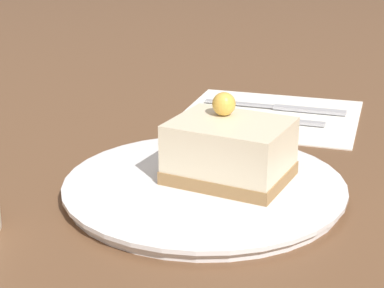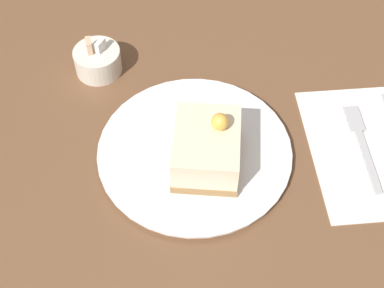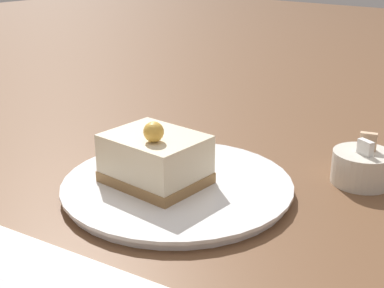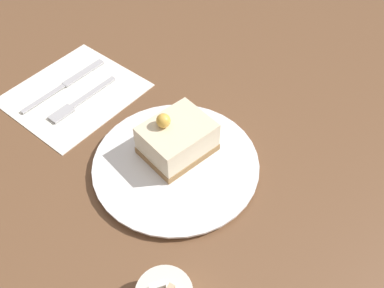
# 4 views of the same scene
# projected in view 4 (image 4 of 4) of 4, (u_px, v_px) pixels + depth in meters

# --- Properties ---
(ground_plane) EXTENTS (4.00, 4.00, 0.00)m
(ground_plane) POSITION_uv_depth(u_px,v_px,m) (189.00, 151.00, 0.72)
(ground_plane) COLOR brown
(plate) EXTENTS (0.27, 0.27, 0.01)m
(plate) POSITION_uv_depth(u_px,v_px,m) (176.00, 165.00, 0.70)
(plate) COLOR white
(plate) RESTS_ON ground_plane
(cake_slice) EXTENTS (0.09, 0.11, 0.08)m
(cake_slice) POSITION_uv_depth(u_px,v_px,m) (177.00, 139.00, 0.69)
(cake_slice) COLOR #9E7547
(cake_slice) RESTS_ON plate
(napkin) EXTENTS (0.24, 0.26, 0.00)m
(napkin) POSITION_uv_depth(u_px,v_px,m) (74.00, 93.00, 0.82)
(napkin) COLOR white
(napkin) RESTS_ON ground_plane
(fork) EXTENTS (0.04, 0.15, 0.00)m
(fork) POSITION_uv_depth(u_px,v_px,m) (78.00, 102.00, 0.80)
(fork) COLOR #B2B2B7
(fork) RESTS_ON napkin
(knife) EXTENTS (0.04, 0.19, 0.00)m
(knife) POSITION_uv_depth(u_px,v_px,m) (72.00, 80.00, 0.84)
(knife) COLOR #B2B2B7
(knife) RESTS_ON napkin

